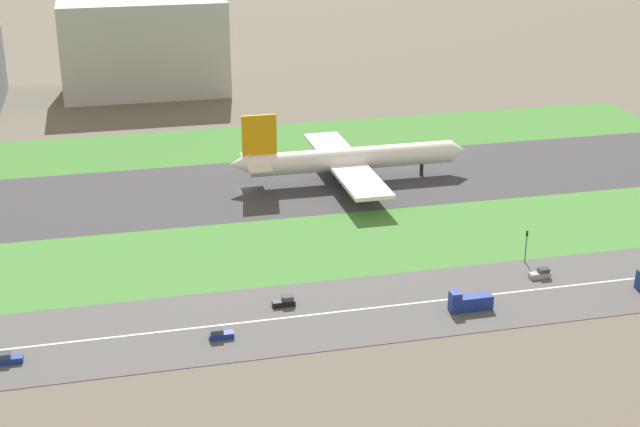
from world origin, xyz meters
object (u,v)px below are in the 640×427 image
(airliner, at_px, (346,159))
(fuel_tank_west, at_px, (132,52))
(car_1, at_px, (220,334))
(fuel_tank_centre, at_px, (197,47))
(car_4, at_px, (8,359))
(truck_0, at_px, (469,302))
(traffic_light, at_px, (526,244))
(car_6, at_px, (541,274))
(hangar_building, at_px, (144,46))
(car_2, at_px, (285,302))

(airliner, height_order, fuel_tank_west, airliner)
(airliner, bearing_deg, fuel_tank_west, 106.77)
(car_1, height_order, fuel_tank_centre, fuel_tank_centre)
(airliner, bearing_deg, car_1, -119.83)
(car_4, xyz_separation_m, truck_0, (84.63, -0.00, 0.75))
(fuel_tank_centre, bearing_deg, traffic_light, -78.41)
(airliner, relative_size, fuel_tank_west, 3.26)
(car_1, distance_m, car_6, 68.64)
(car_4, relative_size, fuel_tank_west, 0.22)
(traffic_light, relative_size, fuel_tank_centre, 0.31)
(fuel_tank_west, bearing_deg, traffic_light, -71.95)
(airliner, relative_size, fuel_tank_centre, 2.78)
(traffic_light, xyz_separation_m, fuel_tank_west, (-71.38, 219.01, 2.10))
(airliner, bearing_deg, truck_0, -87.58)
(hangar_building, bearing_deg, traffic_light, -68.40)
(car_1, distance_m, hangar_building, 192.67)
(car_1, bearing_deg, truck_0, 180.00)
(car_1, bearing_deg, car_2, -144.32)
(car_2, bearing_deg, car_4, -168.81)
(car_6, relative_size, traffic_light, 0.61)
(car_1, relative_size, fuel_tank_west, 0.22)
(fuel_tank_centre, bearing_deg, truck_0, -84.03)
(car_4, bearing_deg, car_6, -174.53)
(car_2, relative_size, fuel_tank_centre, 0.19)
(car_2, xyz_separation_m, car_1, (-13.93, -10.00, 0.00))
(fuel_tank_west, xyz_separation_m, fuel_tank_centre, (26.45, 0.00, 0.53))
(car_4, distance_m, car_6, 105.00)
(truck_0, distance_m, car_1, 48.03)
(airliner, distance_m, fuel_tank_west, 166.06)
(car_1, bearing_deg, car_6, -171.62)
(car_4, relative_size, car_1, 1.00)
(car_4, distance_m, truck_0, 84.63)
(airliner, relative_size, car_2, 14.77)
(car_1, xyz_separation_m, fuel_tank_centre, (23.25, 237.00, 6.00))
(fuel_tank_west, bearing_deg, car_4, -98.02)
(car_1, bearing_deg, airliner, -119.83)
(car_2, relative_size, hangar_building, 0.08)
(car_2, height_order, car_4, same)
(airliner, bearing_deg, traffic_light, -68.64)
(car_2, relative_size, truck_0, 0.52)
(truck_0, distance_m, fuel_tank_west, 242.52)
(truck_0, bearing_deg, airliner, -87.58)
(traffic_light, bearing_deg, car_6, -91.97)
(car_2, relative_size, fuel_tank_west, 0.22)
(airliner, distance_m, hangar_building, 123.18)
(car_4, height_order, truck_0, truck_0)
(car_6, distance_m, fuel_tank_centre, 231.43)
(fuel_tank_west, bearing_deg, car_1, -89.23)
(traffic_light, distance_m, fuel_tank_centre, 223.58)
(car_2, distance_m, car_1, 17.14)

